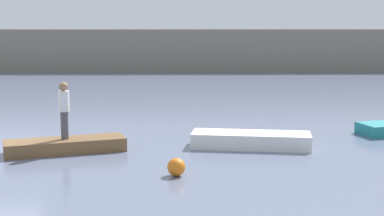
{
  "coord_description": "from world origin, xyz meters",
  "views": [
    {
      "loc": [
        5.68,
        -17.53,
        3.84
      ],
      "look_at": [
        6.06,
        2.32,
        0.8
      ],
      "focal_mm": 54.47,
      "sensor_mm": 36.0,
      "label": 1
    }
  ],
  "objects_px": {
    "rowboat_white": "(251,140)",
    "mooring_buoy": "(176,167)",
    "rowboat_brown": "(65,146)",
    "person_white_shirt": "(64,107)"
  },
  "relations": [
    {
      "from": "rowboat_white",
      "to": "mooring_buoy",
      "type": "xyz_separation_m",
      "value": [
        -2.23,
        -3.2,
        -0.0
      ]
    },
    {
      "from": "rowboat_brown",
      "to": "person_white_shirt",
      "type": "height_order",
      "value": "person_white_shirt"
    },
    {
      "from": "rowboat_brown",
      "to": "rowboat_white",
      "type": "height_order",
      "value": "rowboat_white"
    },
    {
      "from": "rowboat_brown",
      "to": "rowboat_white",
      "type": "xyz_separation_m",
      "value": [
        5.48,
        0.54,
        0.03
      ]
    },
    {
      "from": "rowboat_brown",
      "to": "person_white_shirt",
      "type": "distance_m",
      "value": 1.13
    },
    {
      "from": "rowboat_white",
      "to": "person_white_shirt",
      "type": "height_order",
      "value": "person_white_shirt"
    },
    {
      "from": "person_white_shirt",
      "to": "rowboat_brown",
      "type": "bearing_deg",
      "value": 0.0
    },
    {
      "from": "rowboat_white",
      "to": "person_white_shirt",
      "type": "xyz_separation_m",
      "value": [
        -5.48,
        -0.54,
        1.1
      ]
    },
    {
      "from": "rowboat_white",
      "to": "mooring_buoy",
      "type": "distance_m",
      "value": 3.9
    },
    {
      "from": "rowboat_white",
      "to": "mooring_buoy",
      "type": "relative_size",
      "value": 7.92
    }
  ]
}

